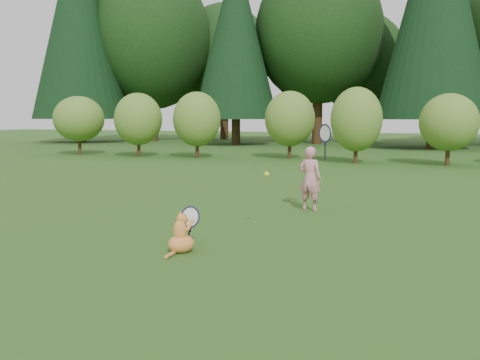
% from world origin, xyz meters
% --- Properties ---
extents(ground, '(100.00, 100.00, 0.00)m').
position_xyz_m(ground, '(0.00, 0.00, 0.00)').
color(ground, '#1C4914').
rests_on(ground, ground).
extents(shrub_row, '(28.00, 3.00, 2.80)m').
position_xyz_m(shrub_row, '(0.00, 13.00, 1.40)').
color(shrub_row, '#5A7D27').
rests_on(shrub_row, ground).
extents(woodland_backdrop, '(48.00, 10.00, 15.00)m').
position_xyz_m(woodland_backdrop, '(0.00, 23.00, 7.50)').
color(woodland_backdrop, black).
rests_on(woodland_backdrop, ground).
extents(child, '(0.63, 0.39, 1.68)m').
position_xyz_m(child, '(0.83, 2.54, 0.59)').
color(child, pink).
rests_on(child, ground).
extents(cat, '(0.46, 0.74, 0.65)m').
position_xyz_m(cat, '(0.08, -0.83, 0.25)').
color(cat, orange).
rests_on(cat, ground).
extents(tennis_ball, '(0.08, 0.08, 0.08)m').
position_xyz_m(tennis_ball, '(0.65, 0.68, 0.82)').
color(tennis_ball, '#B4DE1A').
rests_on(tennis_ball, ground).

